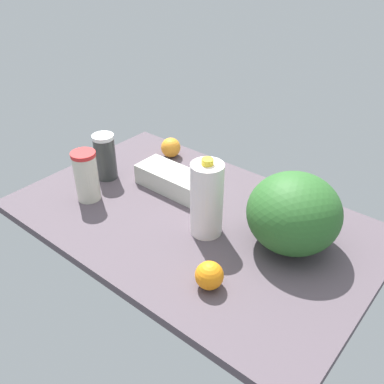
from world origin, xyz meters
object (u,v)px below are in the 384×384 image
at_px(orange_beside_bowl, 209,275).
at_px(shaker_bottle, 105,157).
at_px(milk_jug, 207,199).
at_px(tumbler_cup, 86,176).
at_px(watermelon, 294,213).
at_px(lemon_near_front, 275,186).
at_px(orange_loose, 171,148).
at_px(egg_carton, 173,180).

bearing_deg(orange_beside_bowl, shaker_bottle, 162.22).
relative_size(shaker_bottle, milk_jug, 0.68).
height_order(shaker_bottle, tumbler_cup, tumbler_cup).
height_order(watermelon, lemon_near_front, watermelon).
height_order(watermelon, milk_jug, milk_jug).
relative_size(tumbler_cup, orange_loose, 2.25).
relative_size(tumbler_cup, lemon_near_front, 2.95).
xyz_separation_m(milk_jug, lemon_near_front, (0.06, 0.33, -0.09)).
relative_size(watermelon, tumbler_cup, 1.52).
bearing_deg(orange_beside_bowl, lemon_near_front, 100.89).
xyz_separation_m(orange_loose, orange_beside_bowl, (0.58, -0.49, -0.00)).
xyz_separation_m(watermelon, orange_beside_bowl, (-0.08, -0.30, -0.08)).
bearing_deg(milk_jug, tumbler_cup, -165.42).
xyz_separation_m(shaker_bottle, tumbler_cup, (0.06, -0.14, 0.00)).
distance_m(shaker_bottle, lemon_near_front, 0.64).
bearing_deg(egg_carton, milk_jug, -26.42).
xyz_separation_m(milk_jug, egg_carton, (-0.25, 0.12, -0.09)).
xyz_separation_m(watermelon, milk_jug, (-0.24, -0.11, 0.00)).
bearing_deg(watermelon, egg_carton, 178.56).
bearing_deg(tumbler_cup, orange_loose, 88.17).
bearing_deg(watermelon, lemon_near_front, 129.20).
bearing_deg(lemon_near_front, watermelon, -50.80).
xyz_separation_m(watermelon, shaker_bottle, (-0.74, -0.09, -0.03)).
distance_m(tumbler_cup, orange_beside_bowl, 0.60).
relative_size(tumbler_cup, egg_carton, 0.65).
distance_m(egg_carton, orange_loose, 0.26).
relative_size(milk_jug, lemon_near_front, 4.23).
bearing_deg(egg_carton, shaker_bottle, -159.02).
xyz_separation_m(watermelon, orange_loose, (-0.66, 0.20, -0.08)).
distance_m(shaker_bottle, milk_jug, 0.50).
bearing_deg(egg_carton, orange_loose, 133.56).
distance_m(watermelon, orange_beside_bowl, 0.32).
height_order(milk_jug, lemon_near_front, milk_jug).
height_order(watermelon, egg_carton, watermelon).
height_order(tumbler_cup, orange_beside_bowl, tumbler_cup).
xyz_separation_m(tumbler_cup, orange_beside_bowl, (0.59, -0.07, -0.05)).
xyz_separation_m(milk_jug, tumbler_cup, (-0.44, -0.11, -0.03)).
bearing_deg(orange_loose, orange_beside_bowl, -40.32).
bearing_deg(tumbler_cup, watermelon, 18.36).
xyz_separation_m(watermelon, egg_carton, (-0.49, 0.01, -0.08)).
distance_m(shaker_bottle, tumbler_cup, 0.15).
relative_size(egg_carton, orange_beside_bowl, 3.58).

